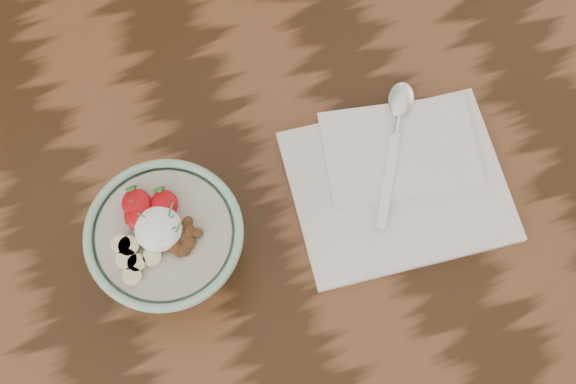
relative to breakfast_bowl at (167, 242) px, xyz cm
name	(u,v)px	position (x,y,z in cm)	size (l,w,h in cm)	color
table	(233,223)	(8.33, 4.49, -15.20)	(160.00, 90.00, 75.00)	black
breakfast_bowl	(167,242)	(0.00, 0.00, 0.00)	(17.20, 17.20, 11.66)	#85B393
napkin	(399,179)	(28.41, -0.65, -5.25)	(27.67, 23.87, 1.56)	white
spoon	(398,119)	(31.13, 6.10, -3.92)	(12.19, 17.69, 1.02)	silver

